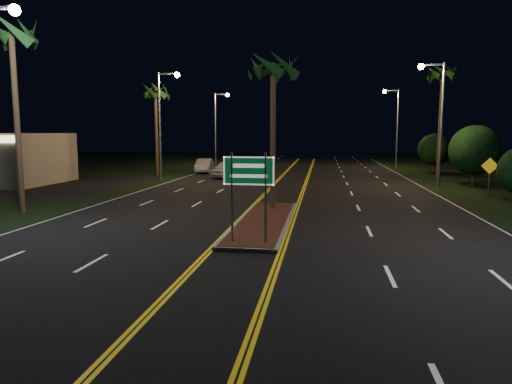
% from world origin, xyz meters
% --- Properties ---
extents(ground, '(120.00, 120.00, 0.00)m').
position_xyz_m(ground, '(0.00, 0.00, 0.00)').
color(ground, black).
rests_on(ground, ground).
extents(median_island, '(2.25, 10.25, 0.17)m').
position_xyz_m(median_island, '(0.00, 7.00, 0.08)').
color(median_island, gray).
rests_on(median_island, ground).
extents(highway_sign, '(1.80, 0.08, 3.20)m').
position_xyz_m(highway_sign, '(0.00, 2.80, 2.40)').
color(highway_sign, gray).
rests_on(highway_sign, ground).
extents(streetlight_left_mid, '(1.91, 0.44, 9.00)m').
position_xyz_m(streetlight_left_mid, '(-10.61, 24.00, 5.66)').
color(streetlight_left_mid, gray).
rests_on(streetlight_left_mid, ground).
extents(streetlight_left_far, '(1.91, 0.44, 9.00)m').
position_xyz_m(streetlight_left_far, '(-10.61, 44.00, 5.66)').
color(streetlight_left_far, gray).
rests_on(streetlight_left_far, ground).
extents(streetlight_right_mid, '(1.91, 0.44, 9.00)m').
position_xyz_m(streetlight_right_mid, '(10.61, 22.00, 5.66)').
color(streetlight_right_mid, gray).
rests_on(streetlight_right_mid, ground).
extents(streetlight_right_far, '(1.91, 0.44, 9.00)m').
position_xyz_m(streetlight_right_far, '(10.61, 42.00, 5.66)').
color(streetlight_right_far, gray).
rests_on(streetlight_right_far, ground).
extents(palm_median, '(2.40, 2.40, 8.30)m').
position_xyz_m(palm_median, '(0.00, 10.50, 7.28)').
color(palm_median, '#382819').
rests_on(palm_median, ground).
extents(palm_left_near, '(2.40, 2.40, 9.80)m').
position_xyz_m(palm_left_near, '(-12.50, 8.00, 8.68)').
color(palm_left_near, '#382819').
rests_on(palm_left_near, ground).
extents(palm_left_far, '(2.40, 2.40, 8.80)m').
position_xyz_m(palm_left_far, '(-12.80, 28.00, 7.75)').
color(palm_left_far, '#382819').
rests_on(palm_left_far, ground).
extents(palm_right_far, '(2.40, 2.40, 10.30)m').
position_xyz_m(palm_right_far, '(12.80, 30.00, 9.14)').
color(palm_right_far, '#382819').
rests_on(palm_right_far, ground).
extents(shrub_mid, '(3.78, 3.78, 4.62)m').
position_xyz_m(shrub_mid, '(14.00, 24.00, 2.73)').
color(shrub_mid, '#382819').
rests_on(shrub_mid, ground).
extents(shrub_far, '(3.24, 3.24, 3.96)m').
position_xyz_m(shrub_far, '(13.80, 36.00, 2.34)').
color(shrub_far, '#382819').
rests_on(shrub_far, ground).
extents(car_near, '(3.24, 5.78, 1.82)m').
position_xyz_m(car_near, '(-6.05, 27.61, 0.91)').
color(car_near, silver).
rests_on(car_near, ground).
extents(car_far, '(2.73, 5.15, 1.64)m').
position_xyz_m(car_far, '(-9.50, 32.59, 0.82)').
color(car_far, silver).
rests_on(car_far, ground).
extents(warning_sign, '(1.04, 0.09, 2.47)m').
position_xyz_m(warning_sign, '(13.00, 17.67, 1.61)').
color(warning_sign, gray).
rests_on(warning_sign, ground).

